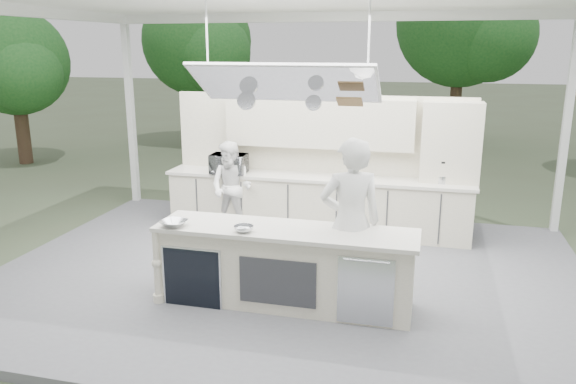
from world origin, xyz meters
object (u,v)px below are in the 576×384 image
(demo_island, at_px, (283,266))
(head_chef, at_px, (350,222))
(sous_chef, at_px, (232,188))
(back_counter, at_px, (316,203))

(demo_island, relative_size, head_chef, 1.53)
(demo_island, height_order, sous_chef, sous_chef)
(back_counter, relative_size, head_chef, 2.51)
(back_counter, distance_m, sous_chef, 1.43)
(sous_chef, bearing_deg, head_chef, -33.88)
(back_counter, distance_m, head_chef, 2.79)
(demo_island, bearing_deg, sous_chef, 122.29)
(sous_chef, bearing_deg, demo_island, -47.98)
(demo_island, bearing_deg, head_chef, 17.11)
(demo_island, distance_m, head_chef, 0.95)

